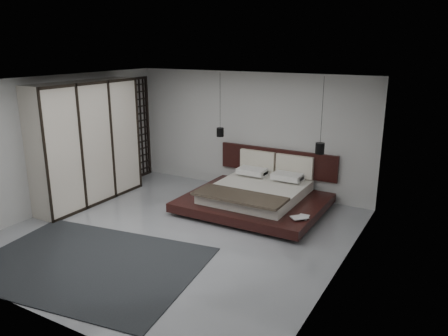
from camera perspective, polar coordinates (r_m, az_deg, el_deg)
The scene contains 14 objects.
floor at distance 8.31m, azimuth -6.13°, elevation -8.40°, with size 6.00×6.00×0.00m, color gray.
ceiling at distance 7.60m, azimuth -6.76°, elevation 11.22°, with size 6.00×6.00×0.00m, color white.
wall_back at distance 10.35m, azimuth 3.34°, elevation 4.70°, with size 6.00×6.00×0.00m, color #B6B6B3.
wall_front at distance 5.81m, azimuth -24.05°, elevation -5.76°, with size 6.00×6.00×0.00m, color #B6B6B3.
wall_left at distance 9.86m, azimuth -20.74°, elevation 3.13°, with size 6.00×6.00×0.00m, color #B6B6B3.
wall_right at distance 6.60m, azimuth 15.22°, elevation -2.37°, with size 6.00×6.00×0.00m, color #B6B6B3.
lattice_screen at distance 11.53m, azimuth -11.23°, elevation 5.07°, with size 0.05×0.90×2.60m, color black.
bed at distance 9.38m, azimuth 4.33°, elevation -3.54°, with size 2.85×2.42×1.09m.
book_lower at distance 8.40m, azimuth 9.65°, elevation -6.22°, with size 0.20×0.26×0.02m, color #99724C.
book_upper at distance 8.37m, azimuth 9.46°, elevation -6.12°, with size 0.22×0.30×0.02m, color #99724C.
pendant_left at distance 9.98m, azimuth -0.51°, elevation 4.75°, with size 0.17×0.17×1.43m.
pendant_right at distance 9.09m, azimuth 12.42°, elevation 2.55°, with size 0.19×0.19×1.55m.
wardrobe at distance 9.97m, azimuth -17.47°, elevation 3.13°, with size 0.64×2.71×2.66m.
rug at distance 7.50m, azimuth -17.31°, elevation -11.86°, with size 3.55×2.54×0.02m, color black.
Camera 1 is at (4.47, -6.12, 3.41)m, focal length 35.00 mm.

